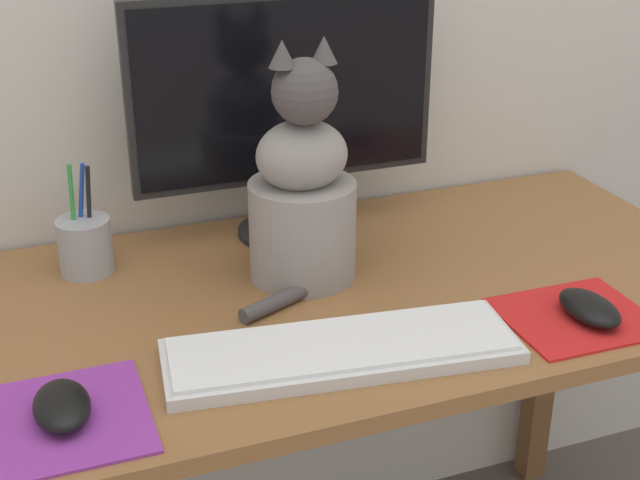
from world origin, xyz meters
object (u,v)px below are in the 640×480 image
monitor (286,105)px  pen_cup (85,245)px  computer_mouse_left (62,406)px  keyboard (340,350)px  cat (303,193)px  computer_mouse_right (589,308)px

monitor → pen_cup: size_ratio=2.92×
monitor → computer_mouse_left: 0.62m
monitor → keyboard: bearing=-98.8°
pen_cup → keyboard: bearing=-53.4°
computer_mouse_left → cat: cat is taller
computer_mouse_left → computer_mouse_right: 0.72m
computer_mouse_right → cat: size_ratio=0.30×
computer_mouse_right → pen_cup: (-0.65, 0.40, 0.03)m
computer_mouse_left → computer_mouse_right: (0.72, -0.02, -0.00)m
monitor → cat: size_ratio=1.38×
keyboard → cat: size_ratio=1.29×
keyboard → computer_mouse_right: 0.37m
computer_mouse_left → computer_mouse_right: bearing=-1.4°
computer_mouse_left → cat: 0.48m
cat → pen_cup: 0.35m
pen_cup → computer_mouse_right: bearing=-32.1°
monitor → pen_cup: (-0.34, -0.03, -0.18)m
keyboard → pen_cup: (-0.28, 0.38, 0.03)m
monitor → computer_mouse_right: (0.30, -0.43, -0.21)m
computer_mouse_right → pen_cup: bearing=147.9°
monitor → computer_mouse_left: (-0.42, -0.42, -0.21)m
cat → keyboard: bearing=-101.7°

